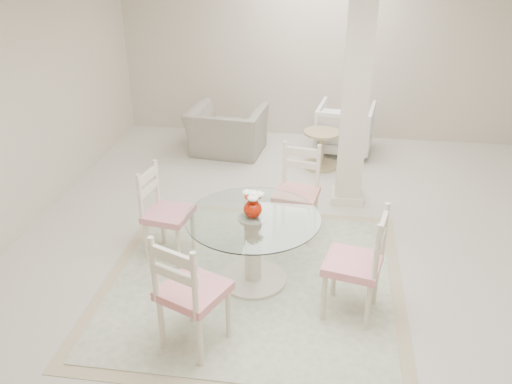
# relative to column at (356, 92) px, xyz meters

# --- Properties ---
(ground) EXTENTS (7.00, 7.00, 0.00)m
(ground) POSITION_rel_column_xyz_m (-0.50, -1.30, -1.35)
(ground) COLOR beige
(ground) RESTS_ON ground
(room_shell) EXTENTS (6.02, 7.02, 2.71)m
(room_shell) POSITION_rel_column_xyz_m (-0.50, -1.30, 0.51)
(room_shell) COLOR beige
(room_shell) RESTS_ON ground
(column) EXTENTS (0.30, 0.30, 2.70)m
(column) POSITION_rel_column_xyz_m (0.00, 0.00, 0.00)
(column) COLOR beige
(column) RESTS_ON ground
(area_rug) EXTENTS (2.81, 2.81, 0.02)m
(area_rug) POSITION_rel_column_xyz_m (-0.89, -1.82, -1.34)
(area_rug) COLOR tan
(area_rug) RESTS_ON ground
(dining_table) EXTENTS (1.21, 1.21, 0.70)m
(dining_table) POSITION_rel_column_xyz_m (-0.89, -1.82, -0.99)
(dining_table) COLOR beige
(dining_table) RESTS_ON ground
(red_vase) EXTENTS (0.19, 0.18, 0.26)m
(red_vase) POSITION_rel_column_xyz_m (-0.89, -1.83, -0.52)
(red_vase) COLOR #AF1A05
(red_vase) RESTS_ON dining_table
(dining_chair_east) EXTENTS (0.54, 0.54, 1.13)m
(dining_chair_east) POSITION_rel_column_xyz_m (0.07, -2.17, -0.76)
(dining_chair_east) COLOR beige
(dining_chair_east) RESTS_ON ground
(dining_chair_north) EXTENTS (0.50, 0.50, 1.10)m
(dining_chair_north) POSITION_rel_column_xyz_m (-0.55, -0.86, -0.77)
(dining_chair_north) COLOR beige
(dining_chair_north) RESTS_ON ground
(dining_chair_west) EXTENTS (0.49, 0.49, 1.06)m
(dining_chair_west) POSITION_rel_column_xyz_m (-1.85, -1.49, -0.79)
(dining_chair_west) COLOR beige
(dining_chair_west) RESTS_ON ground
(dining_chair_south) EXTENTS (0.61, 0.61, 1.15)m
(dining_chair_south) POSITION_rel_column_xyz_m (-1.25, -2.79, -0.74)
(dining_chair_south) COLOR #EFE0C4
(dining_chair_south) RESTS_ON ground
(recliner_taupe) EXTENTS (1.13, 1.01, 0.68)m
(recliner_taupe) POSITION_rel_column_xyz_m (-1.73, 1.28, -1.01)
(recliner_taupe) COLOR #9C9581
(recliner_taupe) RESTS_ON ground
(armchair_white) EXTENTS (0.88, 0.90, 0.73)m
(armchair_white) POSITION_rel_column_xyz_m (-0.04, 1.57, -0.99)
(armchair_white) COLOR white
(armchair_white) RESTS_ON ground
(side_table) EXTENTS (0.50, 0.50, 0.52)m
(side_table) POSITION_rel_column_xyz_m (-0.36, 0.96, -1.11)
(side_table) COLOR tan
(side_table) RESTS_ON ground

